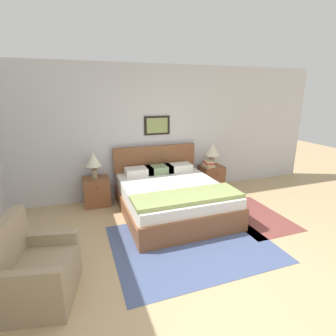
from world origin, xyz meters
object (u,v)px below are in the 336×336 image
(bed, at_px, (172,197))
(nightstand_by_door, at_px, (211,178))
(nightstand_near_window, at_px, (97,191))
(table_lamp_near_window, at_px, (93,161))
(armchair, at_px, (35,273))
(table_lamp_by_door, at_px, (213,151))

(bed, relative_size, nightstand_by_door, 3.82)
(nightstand_near_window, relative_size, table_lamp_near_window, 1.09)
(armchair, relative_size, nightstand_by_door, 1.68)
(table_lamp_by_door, bearing_deg, armchair, -145.46)
(armchair, distance_m, table_lamp_by_door, 3.99)
(bed, height_order, table_lamp_near_window, bed)
(bed, height_order, nightstand_by_door, bed)
(nightstand_by_door, xyz_separation_m, table_lamp_by_door, (0.00, 0.01, 0.60))
(nightstand_by_door, bearing_deg, nightstand_near_window, 180.00)
(nightstand_near_window, bearing_deg, table_lamp_near_window, 153.84)
(nightstand_near_window, relative_size, table_lamp_by_door, 1.09)
(nightstand_by_door, bearing_deg, table_lamp_near_window, 179.85)
(armchair, height_order, nightstand_by_door, armchair)
(table_lamp_near_window, bearing_deg, bed, -32.75)
(bed, bearing_deg, table_lamp_by_door, 32.96)
(armchair, bearing_deg, table_lamp_by_door, 137.21)
(armchair, xyz_separation_m, table_lamp_near_window, (0.79, 2.24, 0.56))
(table_lamp_by_door, bearing_deg, nightstand_near_window, -179.85)
(nightstand_near_window, distance_m, table_lamp_by_door, 2.53)
(nightstand_near_window, height_order, nightstand_by_door, same)
(nightstand_by_door, bearing_deg, armchair, -145.51)
(nightstand_by_door, height_order, table_lamp_near_window, table_lamp_near_window)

